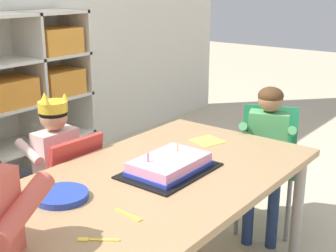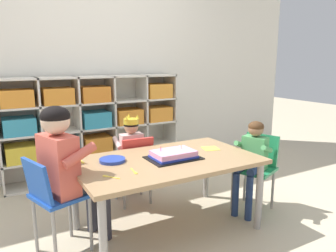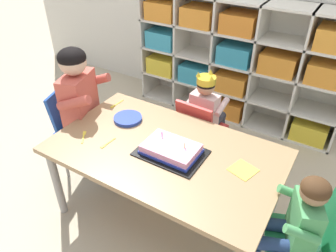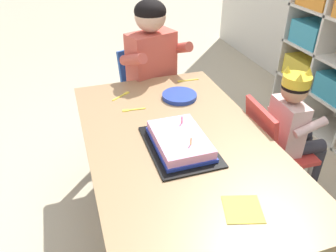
{
  "view_description": "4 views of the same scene",
  "coord_description": "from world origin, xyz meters",
  "px_view_note": "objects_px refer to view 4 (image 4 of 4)",
  "views": [
    {
      "loc": [
        -1.37,
        -1.11,
        1.35
      ],
      "look_at": [
        0.05,
        -0.01,
        0.79
      ],
      "focal_mm": 49.55,
      "sensor_mm": 36.0,
      "label": 1
    },
    {
      "loc": [
        -1.16,
        -2.08,
        1.34
      ],
      "look_at": [
        0.01,
        -0.0,
        0.85
      ],
      "focal_mm": 34.34,
      "sensor_mm": 36.0,
      "label": 2
    },
    {
      "loc": [
        0.81,
        -1.3,
        1.82
      ],
      "look_at": [
        0.05,
        -0.06,
        0.82
      ],
      "focal_mm": 34.39,
      "sensor_mm": 36.0,
      "label": 3
    },
    {
      "loc": [
        1.19,
        -0.44,
        1.47
      ],
      "look_at": [
        0.08,
        -0.08,
        0.73
      ],
      "focal_mm": 35.77,
      "sensor_mm": 36.0,
      "label": 4
    }
  ],
  "objects_px": {
    "fork_near_cake_tray": "(132,110)",
    "activity_table": "(179,150)",
    "child_with_crown": "(294,124)",
    "adult_helper_seated": "(157,66)",
    "fork_beside_plate_stack": "(122,96)",
    "classroom_chair_blue": "(272,148)",
    "fork_at_table_front_edge": "(187,80)",
    "classroom_chair_adult_side": "(148,89)",
    "birthday_cake_on_tray": "(180,142)",
    "paper_plate_stack": "(179,96)"
  },
  "relations": [
    {
      "from": "fork_near_cake_tray",
      "to": "activity_table",
      "type": "bearing_deg",
      "value": -62.13
    },
    {
      "from": "child_with_crown",
      "to": "adult_helper_seated",
      "type": "xyz_separation_m",
      "value": [
        -0.7,
        -0.55,
        0.12
      ]
    },
    {
      "from": "activity_table",
      "to": "fork_beside_plate_stack",
      "type": "distance_m",
      "value": 0.55
    },
    {
      "from": "classroom_chair_blue",
      "to": "child_with_crown",
      "type": "xyz_separation_m",
      "value": [
        0.0,
        0.11,
        0.14
      ]
    },
    {
      "from": "classroom_chair_blue",
      "to": "fork_at_table_front_edge",
      "type": "distance_m",
      "value": 0.66
    },
    {
      "from": "classroom_chair_blue",
      "to": "child_with_crown",
      "type": "height_order",
      "value": "child_with_crown"
    },
    {
      "from": "classroom_chair_adult_side",
      "to": "fork_beside_plate_stack",
      "type": "bearing_deg",
      "value": -144.09
    },
    {
      "from": "birthday_cake_on_tray",
      "to": "fork_at_table_front_edge",
      "type": "xyz_separation_m",
      "value": [
        -0.64,
        0.28,
        -0.02
      ]
    },
    {
      "from": "adult_helper_seated",
      "to": "birthday_cake_on_tray",
      "type": "relative_size",
      "value": 2.6
    },
    {
      "from": "activity_table",
      "to": "fork_at_table_front_edge",
      "type": "bearing_deg",
      "value": 156.19
    },
    {
      "from": "adult_helper_seated",
      "to": "birthday_cake_on_tray",
      "type": "xyz_separation_m",
      "value": [
        0.78,
        -0.12,
        -0.03
      ]
    },
    {
      "from": "adult_helper_seated",
      "to": "fork_beside_plate_stack",
      "type": "bearing_deg",
      "value": -159.82
    },
    {
      "from": "classroom_chair_blue",
      "to": "fork_beside_plate_stack",
      "type": "xyz_separation_m",
      "value": [
        -0.48,
        -0.72,
        0.2
      ]
    },
    {
      "from": "fork_at_table_front_edge",
      "to": "fork_near_cake_tray",
      "type": "distance_m",
      "value": 0.48
    },
    {
      "from": "adult_helper_seated",
      "to": "fork_beside_plate_stack",
      "type": "distance_m",
      "value": 0.35
    },
    {
      "from": "activity_table",
      "to": "adult_helper_seated",
      "type": "relative_size",
      "value": 1.34
    },
    {
      "from": "paper_plate_stack",
      "to": "classroom_chair_blue",
      "type": "bearing_deg",
      "value": 49.13
    },
    {
      "from": "birthday_cake_on_tray",
      "to": "fork_at_table_front_edge",
      "type": "relative_size",
      "value": 3.0
    },
    {
      "from": "adult_helper_seated",
      "to": "fork_at_table_front_edge",
      "type": "bearing_deg",
      "value": -60.37
    },
    {
      "from": "adult_helper_seated",
      "to": "child_with_crown",
      "type": "bearing_deg",
      "value": -69.66
    },
    {
      "from": "classroom_chair_adult_side",
      "to": "fork_beside_plate_stack",
      "type": "xyz_separation_m",
      "value": [
        0.33,
        -0.24,
        0.15
      ]
    },
    {
      "from": "classroom_chair_adult_side",
      "to": "fork_near_cake_tray",
      "type": "height_order",
      "value": "classroom_chair_adult_side"
    },
    {
      "from": "activity_table",
      "to": "birthday_cake_on_tray",
      "type": "relative_size",
      "value": 3.48
    },
    {
      "from": "activity_table",
      "to": "fork_at_table_front_edge",
      "type": "distance_m",
      "value": 0.65
    },
    {
      "from": "child_with_crown",
      "to": "fork_near_cake_tray",
      "type": "xyz_separation_m",
      "value": [
        -0.31,
        -0.8,
        0.06
      ]
    },
    {
      "from": "classroom_chair_adult_side",
      "to": "paper_plate_stack",
      "type": "bearing_deg",
      "value": -99.36
    },
    {
      "from": "classroom_chair_adult_side",
      "to": "birthday_cake_on_tray",
      "type": "relative_size",
      "value": 1.76
    },
    {
      "from": "activity_table",
      "to": "paper_plate_stack",
      "type": "xyz_separation_m",
      "value": [
        -0.39,
        0.14,
        0.07
      ]
    },
    {
      "from": "birthday_cake_on_tray",
      "to": "paper_plate_stack",
      "type": "distance_m",
      "value": 0.47
    },
    {
      "from": "child_with_crown",
      "to": "fork_at_table_front_edge",
      "type": "height_order",
      "value": "child_with_crown"
    },
    {
      "from": "classroom_chair_adult_side",
      "to": "adult_helper_seated",
      "type": "height_order",
      "value": "adult_helper_seated"
    },
    {
      "from": "fork_beside_plate_stack",
      "to": "birthday_cake_on_tray",
      "type": "bearing_deg",
      "value": 69.23
    },
    {
      "from": "adult_helper_seated",
      "to": "classroom_chair_blue",
      "type": "bearing_deg",
      "value": -75.4
    },
    {
      "from": "fork_at_table_front_edge",
      "to": "fork_near_cake_tray",
      "type": "xyz_separation_m",
      "value": [
        0.26,
        -0.4,
        0.0
      ]
    },
    {
      "from": "child_with_crown",
      "to": "adult_helper_seated",
      "type": "distance_m",
      "value": 0.9
    },
    {
      "from": "activity_table",
      "to": "adult_helper_seated",
      "type": "bearing_deg",
      "value": 171.4
    },
    {
      "from": "adult_helper_seated",
      "to": "fork_at_table_front_edge",
      "type": "height_order",
      "value": "adult_helper_seated"
    },
    {
      "from": "classroom_chair_blue",
      "to": "paper_plate_stack",
      "type": "xyz_separation_m",
      "value": [
        -0.36,
        -0.41,
        0.21
      ]
    },
    {
      "from": "paper_plate_stack",
      "to": "fork_near_cake_tray",
      "type": "height_order",
      "value": "paper_plate_stack"
    },
    {
      "from": "adult_helper_seated",
      "to": "fork_beside_plate_stack",
      "type": "xyz_separation_m",
      "value": [
        0.21,
        -0.27,
        -0.06
      ]
    },
    {
      "from": "child_with_crown",
      "to": "classroom_chair_adult_side",
      "type": "xyz_separation_m",
      "value": [
        -0.81,
        -0.59,
        -0.09
      ]
    },
    {
      "from": "paper_plate_stack",
      "to": "fork_beside_plate_stack",
      "type": "bearing_deg",
      "value": -112.23
    },
    {
      "from": "fork_at_table_front_edge",
      "to": "adult_helper_seated",
      "type": "bearing_deg",
      "value": 140.55
    },
    {
      "from": "birthday_cake_on_tray",
      "to": "fork_beside_plate_stack",
      "type": "height_order",
      "value": "birthday_cake_on_tray"
    },
    {
      "from": "activity_table",
      "to": "paper_plate_stack",
      "type": "bearing_deg",
      "value": 160.04
    },
    {
      "from": "fork_near_cake_tray",
      "to": "classroom_chair_blue",
      "type": "bearing_deg",
      "value": -18.41
    },
    {
      "from": "classroom_chair_blue",
      "to": "activity_table",
      "type": "bearing_deg",
      "value": 96.55
    },
    {
      "from": "child_with_crown",
      "to": "classroom_chair_adult_side",
      "type": "bearing_deg",
      "value": 38.62
    },
    {
      "from": "child_with_crown",
      "to": "fork_at_table_front_edge",
      "type": "relative_size",
      "value": 6.31
    },
    {
      "from": "fork_beside_plate_stack",
      "to": "fork_near_cake_tray",
      "type": "bearing_deg",
      "value": 60.9
    }
  ]
}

